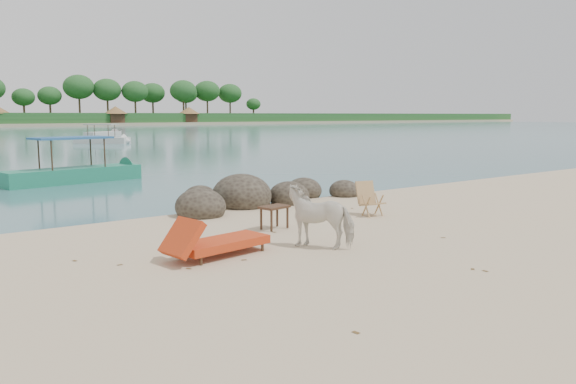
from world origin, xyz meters
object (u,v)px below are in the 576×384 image
boulders (253,197)px  boat_near (72,144)px  lounge_chair (222,239)px  deck_chair (373,200)px  side_table (274,219)px  cow (321,217)px

boulders → boat_near: 9.66m
boulders → boat_near: (-2.41, 9.27, 1.23)m
lounge_chair → deck_chair: deck_chair is taller
boulders → side_table: bearing=-115.7°
cow → boat_near: size_ratio=0.24×
lounge_chair → boat_near: (1.32, 13.91, 1.13)m
side_table → deck_chair: (3.02, -0.13, 0.17)m
lounge_chair → boat_near: boat_near is taller
side_table → boat_near: (-0.83, 12.55, 1.19)m
deck_chair → boat_near: boat_near is taller
deck_chair → boat_near: (-3.85, 12.68, 1.02)m
boulders → deck_chair: size_ratio=7.40×
boulders → lounge_chair: boulders is taller
boulders → lounge_chair: bearing=-128.9°
boulders → lounge_chair: size_ratio=2.93×
boat_near → lounge_chair: bearing=-105.0°
boat_near → deck_chair: bearing=-82.6°
deck_chair → lounge_chair: bearing=-152.6°
side_table → boat_near: size_ratio=0.11×
cow → deck_chair: bearing=174.0°
lounge_chair → deck_chair: size_ratio=2.52×
cow → deck_chair: cow is taller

